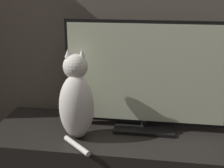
% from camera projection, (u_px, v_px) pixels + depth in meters
% --- Properties ---
extents(tv, '(0.94, 0.21, 0.64)m').
position_uv_depth(tv, '(146.00, 78.00, 1.78)').
color(tv, black).
rests_on(tv, tv_stand).
extents(cat, '(0.23, 0.32, 0.50)m').
position_uv_depth(cat, '(76.00, 101.00, 1.71)').
color(cat, silver).
rests_on(cat, tv_stand).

